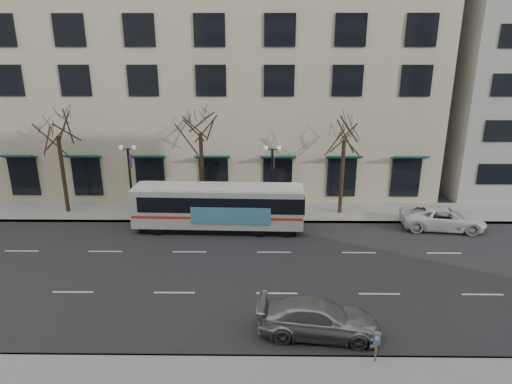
{
  "coord_description": "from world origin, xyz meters",
  "views": [
    {
      "loc": [
        4.2,
        -20.69,
        10.99
      ],
      "look_at": [
        3.95,
        1.46,
        4.0
      ],
      "focal_mm": 30.0,
      "sensor_mm": 36.0,
      "label": 1
    }
  ],
  "objects_px": {
    "city_bus": "(220,206)",
    "pay_station": "(377,341)",
    "lamp_post_left": "(130,177)",
    "tree_far_left": "(56,122)",
    "tree_far_mid": "(200,119)",
    "silver_car": "(318,318)",
    "lamp_post_right": "(272,177)",
    "tree_far_right": "(345,127)",
    "white_pickup": "(443,218)"
  },
  "relations": [
    {
      "from": "lamp_post_right",
      "to": "city_bus",
      "type": "distance_m",
      "value": 4.44
    },
    {
      "from": "lamp_post_left",
      "to": "city_bus",
      "type": "relative_size",
      "value": 0.47
    },
    {
      "from": "city_bus",
      "to": "white_pickup",
      "type": "height_order",
      "value": "city_bus"
    },
    {
      "from": "white_pickup",
      "to": "pay_station",
      "type": "height_order",
      "value": "white_pickup"
    },
    {
      "from": "white_pickup",
      "to": "silver_car",
      "type": "bearing_deg",
      "value": 146.41
    },
    {
      "from": "white_pickup",
      "to": "pay_station",
      "type": "bearing_deg",
      "value": 156.23
    },
    {
      "from": "tree_far_mid",
      "to": "lamp_post_right",
      "type": "bearing_deg",
      "value": -6.83
    },
    {
      "from": "lamp_post_left",
      "to": "white_pickup",
      "type": "distance_m",
      "value": 21.57
    },
    {
      "from": "tree_far_mid",
      "to": "lamp_post_right",
      "type": "xyz_separation_m",
      "value": [
        5.01,
        -0.6,
        -3.96
      ]
    },
    {
      "from": "tree_far_left",
      "to": "pay_station",
      "type": "distance_m",
      "value": 25.17
    },
    {
      "from": "tree_far_left",
      "to": "silver_car",
      "type": "bearing_deg",
      "value": -40.65
    },
    {
      "from": "tree_far_left",
      "to": "lamp_post_left",
      "type": "distance_m",
      "value": 6.29
    },
    {
      "from": "lamp_post_left",
      "to": "pay_station",
      "type": "xyz_separation_m",
      "value": [
        13.49,
        -15.5,
        -1.91
      ]
    },
    {
      "from": "tree_far_left",
      "to": "tree_far_mid",
      "type": "distance_m",
      "value": 10.0
    },
    {
      "from": "lamp_post_right",
      "to": "silver_car",
      "type": "relative_size",
      "value": 1.05
    },
    {
      "from": "tree_far_left",
      "to": "tree_far_mid",
      "type": "xyz_separation_m",
      "value": [
        10.0,
        0.0,
        0.21
      ]
    },
    {
      "from": "lamp_post_right",
      "to": "white_pickup",
      "type": "xyz_separation_m",
      "value": [
        11.35,
        -2.07,
        -2.19
      ]
    },
    {
      "from": "silver_car",
      "to": "tree_far_mid",
      "type": "bearing_deg",
      "value": 30.52
    },
    {
      "from": "tree_far_left",
      "to": "city_bus",
      "type": "distance_m",
      "value": 12.92
    },
    {
      "from": "white_pickup",
      "to": "lamp_post_right",
      "type": "bearing_deg",
      "value": 86.24
    },
    {
      "from": "tree_far_mid",
      "to": "pay_station",
      "type": "distance_m",
      "value": 19.13
    },
    {
      "from": "tree_far_right",
      "to": "silver_car",
      "type": "height_order",
      "value": "tree_far_right"
    },
    {
      "from": "tree_far_mid",
      "to": "white_pickup",
      "type": "relative_size",
      "value": 1.58
    },
    {
      "from": "city_bus",
      "to": "tree_far_right",
      "type": "bearing_deg",
      "value": 21.32
    },
    {
      "from": "tree_far_mid",
      "to": "lamp_post_left",
      "type": "relative_size",
      "value": 1.64
    },
    {
      "from": "lamp_post_right",
      "to": "tree_far_left",
      "type": "bearing_deg",
      "value": 177.71
    },
    {
      "from": "tree_far_left",
      "to": "lamp_post_left",
      "type": "xyz_separation_m",
      "value": [
        5.01,
        -0.6,
        -3.75
      ]
    },
    {
      "from": "tree_far_left",
      "to": "lamp_post_right",
      "type": "distance_m",
      "value": 15.48
    },
    {
      "from": "lamp_post_left",
      "to": "city_bus",
      "type": "xyz_separation_m",
      "value": [
        6.49,
        -2.41,
        -1.3
      ]
    },
    {
      "from": "lamp_post_left",
      "to": "city_bus",
      "type": "distance_m",
      "value": 7.05
    },
    {
      "from": "tree_far_mid",
      "to": "tree_far_right",
      "type": "relative_size",
      "value": 1.06
    },
    {
      "from": "lamp_post_left",
      "to": "white_pickup",
      "type": "relative_size",
      "value": 0.97
    },
    {
      "from": "tree_far_mid",
      "to": "lamp_post_left",
      "type": "xyz_separation_m",
      "value": [
        -4.99,
        -0.6,
        -3.96
      ]
    },
    {
      "from": "city_bus",
      "to": "pay_station",
      "type": "xyz_separation_m",
      "value": [
        7.0,
        -13.1,
        -0.61
      ]
    },
    {
      "from": "pay_station",
      "to": "lamp_post_left",
      "type": "bearing_deg",
      "value": 145.6
    },
    {
      "from": "tree_far_mid",
      "to": "tree_far_right",
      "type": "bearing_deg",
      "value": -0.0
    },
    {
      "from": "tree_far_mid",
      "to": "tree_far_right",
      "type": "height_order",
      "value": "tree_far_mid"
    },
    {
      "from": "pay_station",
      "to": "tree_far_right",
      "type": "bearing_deg",
      "value": 99.24
    },
    {
      "from": "tree_far_mid",
      "to": "city_bus",
      "type": "relative_size",
      "value": 0.76
    },
    {
      "from": "tree_far_left",
      "to": "lamp_post_left",
      "type": "height_order",
      "value": "tree_far_left"
    },
    {
      "from": "tree_far_mid",
      "to": "white_pickup",
      "type": "bearing_deg",
      "value": -9.28
    },
    {
      "from": "city_bus",
      "to": "silver_car",
      "type": "bearing_deg",
      "value": -63.81
    },
    {
      "from": "silver_car",
      "to": "pay_station",
      "type": "height_order",
      "value": "silver_car"
    },
    {
      "from": "tree_far_right",
      "to": "pay_station",
      "type": "height_order",
      "value": "tree_far_right"
    },
    {
      "from": "lamp_post_right",
      "to": "tree_far_mid",
      "type": "bearing_deg",
      "value": 173.17
    },
    {
      "from": "tree_far_right",
      "to": "pay_station",
      "type": "bearing_deg",
      "value": -95.33
    },
    {
      "from": "city_bus",
      "to": "pay_station",
      "type": "height_order",
      "value": "city_bus"
    },
    {
      "from": "lamp_post_left",
      "to": "city_bus",
      "type": "height_order",
      "value": "lamp_post_left"
    },
    {
      "from": "tree_far_right",
      "to": "lamp_post_left",
      "type": "xyz_separation_m",
      "value": [
        -14.99,
        -0.6,
        -3.48
      ]
    },
    {
      "from": "lamp_post_left",
      "to": "silver_car",
      "type": "height_order",
      "value": "lamp_post_left"
    }
  ]
}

